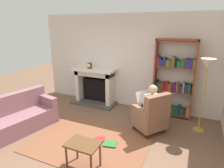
# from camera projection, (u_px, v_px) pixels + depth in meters

# --- Properties ---
(ground) EXTENTS (14.00, 14.00, 0.00)m
(ground) POSITION_uv_depth(u_px,v_px,m) (83.00, 150.00, 3.81)
(ground) COLOR brown
(back_wall) EXTENTS (5.60, 0.10, 2.70)m
(back_wall) POSITION_uv_depth(u_px,v_px,m) (128.00, 62.00, 5.64)
(back_wall) COLOR silver
(back_wall) RESTS_ON ground
(area_rug) EXTENTS (2.40, 1.80, 0.01)m
(area_rug) POSITION_uv_depth(u_px,v_px,m) (90.00, 142.00, 4.07)
(area_rug) COLOR brown
(area_rug) RESTS_ON ground
(fireplace) EXTENTS (1.38, 0.64, 1.11)m
(fireplace) POSITION_uv_depth(u_px,v_px,m) (95.00, 85.00, 6.02)
(fireplace) COLOR #4C4742
(fireplace) RESTS_ON ground
(mantel_clock) EXTENTS (0.14, 0.14, 0.18)m
(mantel_clock) POSITION_uv_depth(u_px,v_px,m) (90.00, 66.00, 5.80)
(mantel_clock) COLOR brown
(mantel_clock) RESTS_ON fireplace
(bookshelf) EXTENTS (1.02, 0.32, 2.05)m
(bookshelf) POSITION_uv_depth(u_px,v_px,m) (174.00, 81.00, 5.03)
(bookshelf) COLOR brown
(bookshelf) RESTS_ON ground
(armchair_reading) EXTENTS (0.88, 0.88, 0.97)m
(armchair_reading) POSITION_uv_depth(u_px,v_px,m) (152.00, 115.00, 4.33)
(armchair_reading) COLOR #331E14
(armchair_reading) RESTS_ON ground
(seated_reader) EXTENTS (0.59, 0.56, 1.14)m
(seated_reader) POSITION_uv_depth(u_px,v_px,m) (149.00, 106.00, 4.37)
(seated_reader) COLOR white
(seated_reader) RESTS_ON ground
(sofa_floral) EXTENTS (1.07, 1.82, 0.85)m
(sofa_floral) POSITION_uv_depth(u_px,v_px,m) (17.00, 117.00, 4.46)
(sofa_floral) COLOR #895C65
(sofa_floral) RESTS_ON ground
(side_table) EXTENTS (0.56, 0.39, 0.49)m
(side_table) POSITION_uv_depth(u_px,v_px,m) (83.00, 147.00, 3.22)
(side_table) COLOR brown
(side_table) RESTS_ON ground
(scattered_books) EXTENTS (0.79, 0.67, 0.03)m
(scattered_books) POSITION_uv_depth(u_px,v_px,m) (97.00, 144.00, 3.96)
(scattered_books) COLOR red
(scattered_books) RESTS_ON area_rug
(floor_lamp) EXTENTS (0.32, 0.32, 1.70)m
(floor_lamp) POSITION_uv_depth(u_px,v_px,m) (207.00, 71.00, 4.11)
(floor_lamp) COLOR #B7933F
(floor_lamp) RESTS_ON ground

